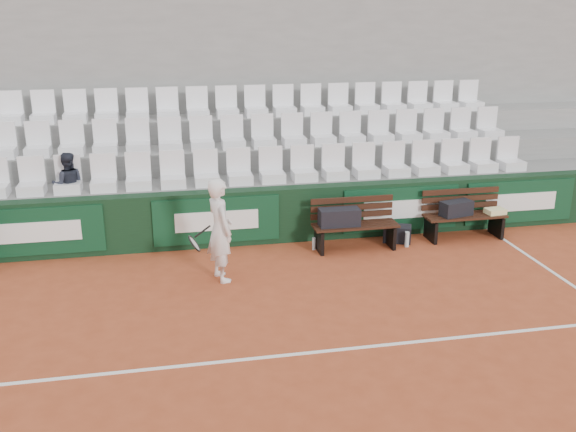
{
  "coord_description": "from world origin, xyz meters",
  "views": [
    {
      "loc": [
        -1.04,
        -6.82,
        4.09
      ],
      "look_at": [
        0.79,
        2.4,
        1.0
      ],
      "focal_mm": 40.0,
      "sensor_mm": 36.0,
      "label": 1
    }
  ],
  "objects_px": {
    "bench_left": "(355,236)",
    "tennis_player": "(220,230)",
    "water_bottle_near": "(314,244)",
    "water_bottle_far": "(407,239)",
    "sports_bag_ground": "(397,234)",
    "spectator_c": "(66,159)",
    "bench_right": "(464,226)",
    "sports_bag_left": "(339,217)",
    "sports_bag_right": "(456,208)"
  },
  "relations": [
    {
      "from": "water_bottle_near",
      "to": "tennis_player",
      "type": "bearing_deg",
      "value": -151.15
    },
    {
      "from": "tennis_player",
      "to": "sports_bag_left",
      "type": "bearing_deg",
      "value": 21.96
    },
    {
      "from": "sports_bag_right",
      "to": "water_bottle_near",
      "type": "distance_m",
      "value": 2.71
    },
    {
      "from": "water_bottle_near",
      "to": "tennis_player",
      "type": "relative_size",
      "value": 0.14
    },
    {
      "from": "bench_left",
      "to": "water_bottle_far",
      "type": "relative_size",
      "value": 5.4
    },
    {
      "from": "bench_left",
      "to": "water_bottle_far",
      "type": "height_order",
      "value": "bench_left"
    },
    {
      "from": "sports_bag_right",
      "to": "spectator_c",
      "type": "distance_m",
      "value": 6.97
    },
    {
      "from": "bench_left",
      "to": "tennis_player",
      "type": "relative_size",
      "value": 0.92
    },
    {
      "from": "sports_bag_ground",
      "to": "spectator_c",
      "type": "bearing_deg",
      "value": 170.54
    },
    {
      "from": "sports_bag_left",
      "to": "sports_bag_right",
      "type": "height_order",
      "value": "sports_bag_left"
    },
    {
      "from": "sports_bag_right",
      "to": "spectator_c",
      "type": "relative_size",
      "value": 0.51
    },
    {
      "from": "sports_bag_right",
      "to": "sports_bag_ground",
      "type": "relative_size",
      "value": 1.18
    },
    {
      "from": "water_bottle_far",
      "to": "spectator_c",
      "type": "bearing_deg",
      "value": 167.88
    },
    {
      "from": "bench_left",
      "to": "tennis_player",
      "type": "bearing_deg",
      "value": -160.45
    },
    {
      "from": "sports_bag_ground",
      "to": "water_bottle_near",
      "type": "xyz_separation_m",
      "value": [
        -1.58,
        -0.11,
        -0.04
      ]
    },
    {
      "from": "sports_bag_ground",
      "to": "water_bottle_near",
      "type": "bearing_deg",
      "value": -175.95
    },
    {
      "from": "water_bottle_far",
      "to": "sports_bag_left",
      "type": "bearing_deg",
      "value": 175.46
    },
    {
      "from": "bench_left",
      "to": "sports_bag_right",
      "type": "height_order",
      "value": "sports_bag_right"
    },
    {
      "from": "sports_bag_ground",
      "to": "spectator_c",
      "type": "xyz_separation_m",
      "value": [
        -5.74,
        0.96,
        1.42
      ]
    },
    {
      "from": "spectator_c",
      "to": "water_bottle_near",
      "type": "bearing_deg",
      "value": 161.29
    },
    {
      "from": "bench_left",
      "to": "bench_right",
      "type": "xyz_separation_m",
      "value": [
        2.13,
        0.13,
        0.0
      ]
    },
    {
      "from": "bench_right",
      "to": "spectator_c",
      "type": "height_order",
      "value": "spectator_c"
    },
    {
      "from": "bench_left",
      "to": "sports_bag_right",
      "type": "xyz_separation_m",
      "value": [
        1.94,
        0.12,
        0.36
      ]
    },
    {
      "from": "bench_left",
      "to": "water_bottle_near",
      "type": "xyz_separation_m",
      "value": [
        -0.72,
        0.08,
        -0.11
      ]
    },
    {
      "from": "sports_bag_left",
      "to": "sports_bag_ground",
      "type": "xyz_separation_m",
      "value": [
        1.15,
        0.19,
        -0.45
      ]
    },
    {
      "from": "sports_bag_left",
      "to": "spectator_c",
      "type": "relative_size",
      "value": 0.62
    },
    {
      "from": "bench_left",
      "to": "sports_bag_left",
      "type": "relative_size",
      "value": 2.13
    },
    {
      "from": "sports_bag_ground",
      "to": "tennis_player",
      "type": "xyz_separation_m",
      "value": [
        -3.3,
        -1.06,
        0.66
      ]
    },
    {
      "from": "sports_bag_ground",
      "to": "spectator_c",
      "type": "distance_m",
      "value": 5.99
    },
    {
      "from": "bench_left",
      "to": "tennis_player",
      "type": "xyz_separation_m",
      "value": [
        -2.44,
        -0.87,
        0.59
      ]
    },
    {
      "from": "bench_left",
      "to": "water_bottle_far",
      "type": "distance_m",
      "value": 0.94
    },
    {
      "from": "water_bottle_near",
      "to": "water_bottle_far",
      "type": "height_order",
      "value": "water_bottle_far"
    },
    {
      "from": "sports_bag_right",
      "to": "sports_bag_ground",
      "type": "bearing_deg",
      "value": 176.44
    },
    {
      "from": "bench_right",
      "to": "water_bottle_far",
      "type": "bearing_deg",
      "value": -169.25
    },
    {
      "from": "sports_bag_ground",
      "to": "water_bottle_far",
      "type": "bearing_deg",
      "value": -75.29
    },
    {
      "from": "bench_left",
      "to": "water_bottle_far",
      "type": "xyz_separation_m",
      "value": [
        0.93,
        -0.1,
        -0.09
      ]
    },
    {
      "from": "tennis_player",
      "to": "spectator_c",
      "type": "distance_m",
      "value": 3.25
    },
    {
      "from": "water_bottle_near",
      "to": "water_bottle_far",
      "type": "bearing_deg",
      "value": -6.21
    },
    {
      "from": "bench_left",
      "to": "sports_bag_ground",
      "type": "relative_size",
      "value": 3.04
    },
    {
      "from": "sports_bag_right",
      "to": "water_bottle_far",
      "type": "height_order",
      "value": "sports_bag_right"
    },
    {
      "from": "tennis_player",
      "to": "spectator_c",
      "type": "bearing_deg",
      "value": 140.39
    },
    {
      "from": "water_bottle_far",
      "to": "spectator_c",
      "type": "xyz_separation_m",
      "value": [
        -5.82,
        1.25,
        1.43
      ]
    },
    {
      "from": "water_bottle_near",
      "to": "bench_right",
      "type": "bearing_deg",
      "value": 0.92
    },
    {
      "from": "bench_right",
      "to": "tennis_player",
      "type": "height_order",
      "value": "tennis_player"
    },
    {
      "from": "bench_right",
      "to": "spectator_c",
      "type": "xyz_separation_m",
      "value": [
        -7.01,
        1.02,
        1.35
      ]
    },
    {
      "from": "bench_right",
      "to": "water_bottle_far",
      "type": "distance_m",
      "value": 1.22
    },
    {
      "from": "bench_right",
      "to": "sports_bag_ground",
      "type": "bearing_deg",
      "value": 177.03
    },
    {
      "from": "sports_bag_left",
      "to": "sports_bag_right",
      "type": "relative_size",
      "value": 1.21
    },
    {
      "from": "bench_right",
      "to": "sports_bag_ground",
      "type": "relative_size",
      "value": 3.04
    },
    {
      "from": "sports_bag_left",
      "to": "sports_bag_ground",
      "type": "height_order",
      "value": "sports_bag_left"
    }
  ]
}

